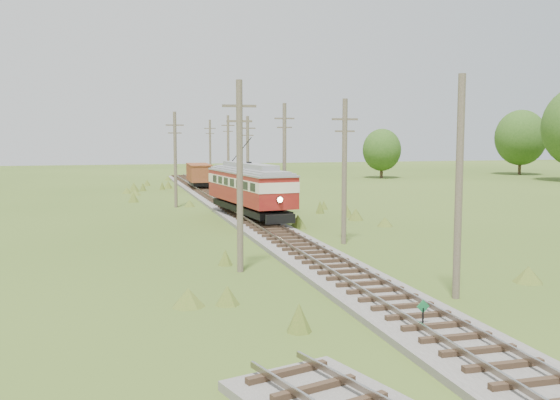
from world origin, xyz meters
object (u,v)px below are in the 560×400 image
object	(u,v)px
switch_marker	(423,313)
gravel_pile	(231,188)
streetcar	(249,186)
gondola	(199,174)

from	to	relation	value
switch_marker	gravel_pile	xyz separation A→B (m)	(3.25, 52.09, -0.14)
switch_marker	streetcar	xyz separation A→B (m)	(0.20, 27.93, 2.04)
gravel_pile	streetcar	bearing A→B (deg)	-97.19
switch_marker	gravel_pile	bearing A→B (deg)	86.43
switch_marker	gondola	world-z (taller)	gondola
streetcar	gravel_pile	size ratio (longest dim) A/B	4.20
switch_marker	gondola	bearing A→B (deg)	89.80
streetcar	gravel_pile	xyz separation A→B (m)	(3.05, 24.16, -2.19)
streetcar	gondola	bearing A→B (deg)	83.13
streetcar	gondola	world-z (taller)	streetcar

